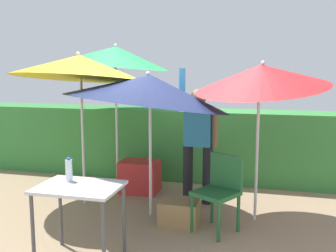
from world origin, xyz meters
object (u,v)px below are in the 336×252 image
(umbrella_rainbow, at_px, (115,56))
(crate_cardboard, at_px, (179,212))
(umbrella_yellow, at_px, (261,76))
(bottle_water, at_px, (69,170))
(umbrella_orange, at_px, (149,90))
(cooler_box, at_px, (140,176))
(umbrella_navy, at_px, (79,67))
(folding_table, at_px, (79,195))
(chair_plastic, at_px, (219,188))
(person_vendor, at_px, (198,137))

(umbrella_rainbow, distance_m, crate_cardboard, 2.79)
(umbrella_yellow, height_order, bottle_water, umbrella_yellow)
(umbrella_orange, bearing_deg, cooler_box, 116.01)
(umbrella_navy, relative_size, folding_table, 2.72)
(cooler_box, xyz_separation_m, crate_cardboard, (0.87, -1.10, -0.09))
(umbrella_orange, bearing_deg, umbrella_yellow, 5.73)
(chair_plastic, xyz_separation_m, cooler_box, (-1.35, 1.15, -0.27))
(chair_plastic, height_order, bottle_water, bottle_water)
(umbrella_navy, distance_m, folding_table, 2.08)
(cooler_box, xyz_separation_m, folding_table, (0.12, -2.21, 0.43))
(umbrella_yellow, bearing_deg, crate_cardboard, -157.62)
(umbrella_navy, relative_size, person_vendor, 1.16)
(umbrella_yellow, bearing_deg, umbrella_navy, 179.09)
(bottle_water, bearing_deg, umbrella_rainbow, 100.60)
(umbrella_yellow, xyz_separation_m, folding_table, (-1.65, -1.48, -1.12))
(umbrella_rainbow, xyz_separation_m, umbrella_yellow, (2.28, -1.12, -0.27))
(umbrella_yellow, height_order, umbrella_navy, umbrella_navy)
(umbrella_orange, bearing_deg, chair_plastic, -16.83)
(person_vendor, relative_size, chair_plastic, 2.11)
(umbrella_rainbow, relative_size, umbrella_navy, 1.06)
(folding_table, height_order, bottle_water, bottle_water)
(umbrella_navy, xyz_separation_m, bottle_water, (0.55, -1.40, -1.02))
(cooler_box, relative_size, folding_table, 0.72)
(bottle_water, bearing_deg, cooler_box, 88.67)
(umbrella_orange, height_order, cooler_box, umbrella_orange)
(person_vendor, xyz_separation_m, folding_table, (-0.82, -1.95, -0.27))
(crate_cardboard, bearing_deg, cooler_box, 128.31)
(person_vendor, bearing_deg, cooler_box, 164.16)
(umbrella_navy, bearing_deg, folding_table, -64.79)
(umbrella_yellow, relative_size, cooler_box, 3.62)
(umbrella_yellow, bearing_deg, cooler_box, 157.62)
(umbrella_rainbow, bearing_deg, folding_table, -76.38)
(umbrella_orange, distance_m, chair_plastic, 1.48)
(umbrella_navy, bearing_deg, umbrella_orange, -9.62)
(umbrella_orange, distance_m, umbrella_yellow, 1.37)
(umbrella_orange, distance_m, bottle_water, 1.51)
(umbrella_rainbow, relative_size, person_vendor, 1.22)
(umbrella_rainbow, bearing_deg, person_vendor, -24.29)
(person_vendor, distance_m, folding_table, 2.13)
(crate_cardboard, relative_size, folding_table, 0.58)
(crate_cardboard, bearing_deg, umbrella_navy, 164.44)
(umbrella_yellow, relative_size, umbrella_navy, 0.96)
(umbrella_orange, distance_m, umbrella_navy, 1.07)
(umbrella_orange, relative_size, person_vendor, 1.13)
(chair_plastic, distance_m, crate_cardboard, 0.60)
(bottle_water, bearing_deg, umbrella_orange, 69.01)
(crate_cardboard, bearing_deg, umbrella_rainbow, 132.86)
(umbrella_navy, height_order, folding_table, umbrella_navy)
(person_vendor, distance_m, cooler_box, 1.20)
(umbrella_rainbow, height_order, crate_cardboard, umbrella_rainbow)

